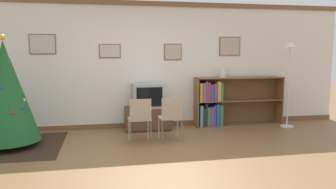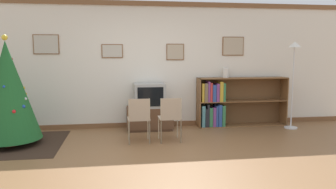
# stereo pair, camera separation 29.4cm
# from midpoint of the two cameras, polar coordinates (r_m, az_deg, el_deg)

# --- Properties ---
(ground_plane) EXTENTS (24.00, 24.00, 0.00)m
(ground_plane) POSITION_cam_midpoint_polar(r_m,az_deg,el_deg) (5.12, -2.63, -11.16)
(ground_plane) COLOR brown
(wall_back) EXTENTS (9.16, 0.11, 2.70)m
(wall_back) POSITION_cam_midpoint_polar(r_m,az_deg,el_deg) (7.13, -5.45, 5.13)
(wall_back) COLOR silver
(wall_back) RESTS_ON ground_plane
(area_rug) EXTENTS (1.78, 1.81, 0.01)m
(area_rug) POSITION_cam_midpoint_polar(r_m,az_deg,el_deg) (6.42, -27.14, -8.08)
(area_rug) COLOR #332319
(area_rug) RESTS_ON ground_plane
(christmas_tree) EXTENTS (1.07, 1.07, 1.92)m
(christmas_tree) POSITION_cam_midpoint_polar(r_m,az_deg,el_deg) (6.25, -27.64, 0.43)
(christmas_tree) COLOR maroon
(christmas_tree) RESTS_ON area_rug
(tv_console) EXTENTS (0.96, 0.52, 0.48)m
(tv_console) POSITION_cam_midpoint_polar(r_m,az_deg,el_deg) (6.94, -4.71, -4.17)
(tv_console) COLOR #412A1A
(tv_console) RESTS_ON ground_plane
(television) EXTENTS (0.64, 0.51, 0.50)m
(television) POSITION_cam_midpoint_polar(r_m,az_deg,el_deg) (6.86, -4.75, -0.17)
(television) COLOR #9E9E99
(television) RESTS_ON tv_console
(folding_chair_left) EXTENTS (0.40, 0.40, 0.82)m
(folding_chair_left) POSITION_cam_midpoint_polar(r_m,az_deg,el_deg) (5.85, -6.34, -4.04)
(folding_chair_left) COLOR tan
(folding_chair_left) RESTS_ON ground_plane
(folding_chair_right) EXTENTS (0.40, 0.40, 0.82)m
(folding_chair_right) POSITION_cam_midpoint_polar(r_m,az_deg,el_deg) (5.93, -0.87, -3.85)
(folding_chair_right) COLOR tan
(folding_chair_right) RESTS_ON ground_plane
(bookshelf) EXTENTS (2.00, 0.36, 1.07)m
(bookshelf) POSITION_cam_midpoint_polar(r_m,az_deg,el_deg) (7.36, 8.35, -1.44)
(bookshelf) COLOR brown
(bookshelf) RESTS_ON ground_plane
(vase) EXTENTS (0.13, 0.13, 0.22)m
(vase) POSITION_cam_midpoint_polar(r_m,az_deg,el_deg) (7.34, 8.41, 3.82)
(vase) COLOR silver
(vase) RESTS_ON bookshelf
(standing_lamp) EXTENTS (0.28, 0.28, 1.85)m
(standing_lamp) POSITION_cam_midpoint_polar(r_m,az_deg,el_deg) (7.46, 19.38, 5.35)
(standing_lamp) COLOR silver
(standing_lamp) RESTS_ON ground_plane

